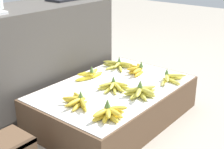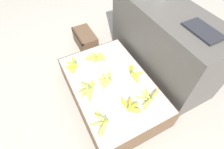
{
  "view_description": "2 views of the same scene",
  "coord_description": "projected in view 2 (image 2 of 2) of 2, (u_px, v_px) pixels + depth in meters",
  "views": [
    {
      "loc": [
        -1.53,
        -1.23,
        1.12
      ],
      "look_at": [
        0.07,
        0.07,
        0.3
      ],
      "focal_mm": 50.0,
      "sensor_mm": 36.0,
      "label": 1
    },
    {
      "loc": [
        0.88,
        -0.45,
        1.57
      ],
      "look_at": [
        -0.03,
        0.02,
        0.33
      ],
      "focal_mm": 28.0,
      "sensor_mm": 36.0,
      "label": 2
    }
  ],
  "objects": [
    {
      "name": "banana_bunch_front_midright",
      "position": [
        102.0,
        123.0,
        1.37
      ],
      "size": [
        0.24,
        0.17,
        0.09
      ],
      "color": "#DBCC4C",
      "rests_on": "display_platform"
    },
    {
      "name": "back_vendor_table",
      "position": [
        163.0,
        42.0,
        1.84
      ],
      "size": [
        1.3,
        0.51,
        0.75
      ],
      "color": "#4C4742",
      "rests_on": "ground_plane"
    },
    {
      "name": "banana_bunch_middle_left",
      "position": [
        96.0,
        58.0,
        1.83
      ],
      "size": [
        0.17,
        0.23,
        0.09
      ],
      "color": "gold",
      "rests_on": "display_platform"
    },
    {
      "name": "ground_plane",
      "position": [
        112.0,
        97.0,
        1.84
      ],
      "size": [
        10.0,
        10.0,
        0.0
      ],
      "primitive_type": "plane",
      "color": "#A89E8E"
    },
    {
      "name": "foam_tray_dark",
      "position": [
        203.0,
        31.0,
        1.33
      ],
      "size": [
        0.3,
        0.17,
        0.02
      ],
      "color": "#232328",
      "rests_on": "back_vendor_table"
    },
    {
      "name": "display_platform",
      "position": [
        112.0,
        90.0,
        1.75
      ],
      "size": [
        1.1,
        0.73,
        0.25
      ],
      "color": "brown",
      "rests_on": "ground_plane"
    },
    {
      "name": "banana_bunch_back_midright",
      "position": [
        149.0,
        98.0,
        1.52
      ],
      "size": [
        0.2,
        0.25,
        0.09
      ],
      "color": "gold",
      "rests_on": "display_platform"
    },
    {
      "name": "wooden_crate",
      "position": [
        85.0,
        39.0,
        2.28
      ],
      "size": [
        0.38,
        0.22,
        0.2
      ],
      "color": "brown",
      "rests_on": "ground_plane"
    },
    {
      "name": "banana_bunch_middle_midleft",
      "position": [
        107.0,
        80.0,
        1.65
      ],
      "size": [
        0.18,
        0.19,
        0.09
      ],
      "color": "#DBCC4C",
      "rests_on": "display_platform"
    },
    {
      "name": "banana_bunch_front_left",
      "position": [
        73.0,
        65.0,
        1.75
      ],
      "size": [
        0.21,
        0.14,
        0.11
      ],
      "color": "gold",
      "rests_on": "display_platform"
    },
    {
      "name": "banana_bunch_middle_midright",
      "position": [
        131.0,
        106.0,
        1.46
      ],
      "size": [
        0.19,
        0.14,
        0.1
      ],
      "color": "gold",
      "rests_on": "display_platform"
    },
    {
      "name": "banana_bunch_front_midleft",
      "position": [
        89.0,
        90.0,
        1.56
      ],
      "size": [
        0.23,
        0.2,
        0.11
      ],
      "color": "gold",
      "rests_on": "display_platform"
    },
    {
      "name": "banana_bunch_back_midleft",
      "position": [
        134.0,
        73.0,
        1.69
      ],
      "size": [
        0.25,
        0.15,
        0.1
      ],
      "color": "yellow",
      "rests_on": "display_platform"
    }
  ]
}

